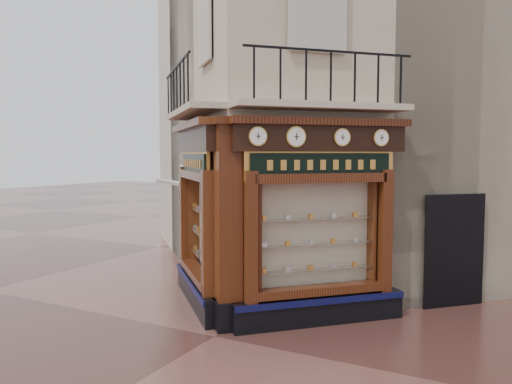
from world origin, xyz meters
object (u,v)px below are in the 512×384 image
Objects in this scene: clock_d at (381,138)px; awning at (170,274)px; clock_a at (258,136)px; clock_b at (296,137)px; signboard_left at (194,164)px; clock_c at (342,137)px; signboard_right at (322,165)px; corner_pilaster at (228,227)px.

awning is at bearing 124.24° from clock_d.
clock_a is 0.74m from clock_b.
clock_b is 2.69m from signboard_left.
signboard_right is at bearing 163.25° from clock_c.
clock_b is at bearing 180.00° from clock_c.
corner_pilaster is 12.02× the size of clock_d.
corner_pilaster is 1.78m from clock_a.
signboard_left is (-3.85, -0.77, -0.52)m from clock_d.
corner_pilaster reaches higher than clock_c.
clock_a is 1.67m from clock_c.
corner_pilaster is at bearing -169.75° from signboard_left.
clock_d is 1.31m from signboard_right.
signboard_left is at bearing -176.37° from awning.
corner_pilaster reaches higher than awning.
clock_b is (1.14, 0.53, 1.67)m from corner_pilaster.
awning is 0.69× the size of signboard_left.
clock_c is at bearing -152.70° from awning.
corner_pilaster is 2.12m from signboard_right.
awning is at bearing 96.15° from corner_pilaster.
clock_a is 0.91× the size of clock_b.
signboard_right is at bearing 174.74° from clock_d.
clock_d is at bearing -5.26° from signboard_right.
clock_a is 2.36m from signboard_left.
corner_pilaster is 5.06m from awning.
clock_a is at bearing -180.00° from clock_b.
signboard_right is (0.32, 0.48, -0.52)m from clock_b.
clock_a is 1.41m from signboard_right.
corner_pilaster reaches higher than clock_b.
corner_pilaster reaches higher than signboard_left.
clock_b is 6.45m from awning.
clock_b reaches higher than awning.
clock_a is at bearing -169.42° from awning.
clock_c is 1.02× the size of clock_d.
clock_a is at bearing -175.15° from signboard_right.
signboard_right is (-0.34, -0.18, -0.52)m from clock_c.
signboard_right reaches higher than awning.
clock_c is 0.65m from signboard_right.
corner_pilaster is 1.94× the size of signboard_left.
clock_d is 3.96m from signboard_left.
awning is at bearing 117.30° from clock_c.
clock_c is at bearing -11.40° from corner_pilaster.
clock_a is 0.25× the size of awning.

